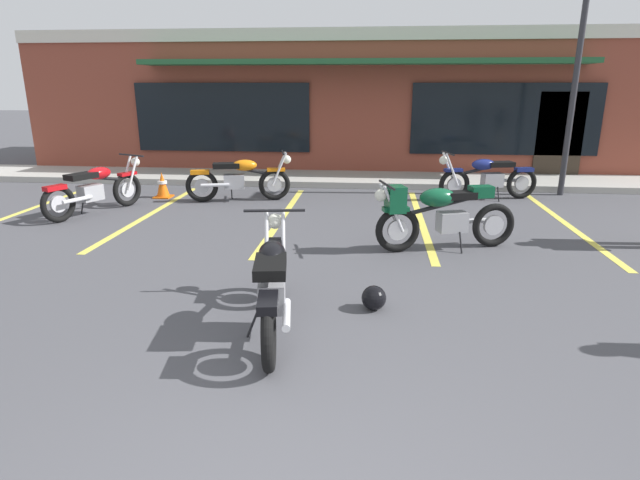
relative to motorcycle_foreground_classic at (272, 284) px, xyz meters
name	(u,v)px	position (x,y,z in m)	size (l,w,h in m)	color
ground_plane	(336,301)	(0.55, 0.72, -0.46)	(80.00, 80.00, 0.00)	#47474C
sidewalk_kerb	(358,179)	(0.55, 7.96, -0.39)	(22.00, 1.80, 0.14)	#A8A59E
brick_storefront_building	(363,101)	(0.55, 11.49, 1.32)	(17.51, 6.36, 3.57)	brown
painted_stall_lines	(351,218)	(0.55, 4.36, -0.46)	(12.26, 4.80, 0.01)	#DBCC4C
motorcycle_foreground_classic	(272,284)	(0.00, 0.00, 0.00)	(0.74, 2.10, 0.98)	black
motorcycle_red_sportbike	(95,188)	(-4.07, 4.28, 0.00)	(1.15, 1.97, 0.98)	black
motorcycle_black_cruiser	(488,177)	(3.23, 6.22, 0.00)	(2.08, 0.87, 0.98)	black
motorcycle_silver_naked	(440,214)	(1.86, 2.70, 0.07)	(2.06, 0.94, 0.98)	black
motorcycle_blue_standard	(239,178)	(-1.74, 5.57, 0.00)	(2.08, 0.86, 0.98)	black
helmet_on_pavement	(374,298)	(0.96, 0.54, -0.33)	(0.26, 0.26, 0.26)	black
traffic_cone	(162,185)	(-3.42, 5.74, -0.20)	(0.34, 0.34, 0.53)	orange
parking_lot_lamp_post	(584,29)	(4.90, 6.75, 2.82)	(0.24, 0.76, 5.08)	#2D2D33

